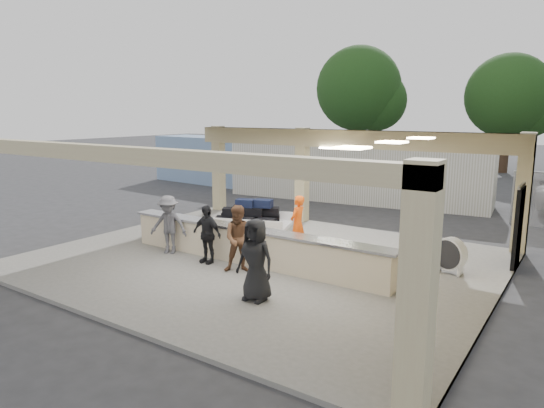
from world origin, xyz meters
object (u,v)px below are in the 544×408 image
Objects in this scene: baggage_counter at (250,246)px; passenger_d at (256,260)px; passenger_a at (240,239)px; passenger_c at (169,225)px; baggage_handler at (298,224)px; container_white at (355,173)px; container_blue at (231,161)px; passenger_b at (207,234)px; drum_fan at (450,254)px; luggage_cart at (250,219)px.

passenger_d is (1.64, -1.99, 0.41)m from baggage_counter.
passenger_c is (-2.69, 0.16, -0.02)m from passenger_a.
passenger_a is at bearing -7.93° from baggage_handler.
container_white is 8.02m from container_blue.
passenger_b is 0.88× the size of passenger_d.
passenger_d is at bearing -80.40° from container_white.
drum_fan is 10.90m from container_white.
luggage_cart is 4.71m from passenger_d.
baggage_counter is 2.58m from passenger_c.
passenger_d is (2.90, -3.71, 0.16)m from luggage_cart.
container_white is at bearing 100.10° from baggage_counter.
passenger_d is (-3.01, -4.17, 0.41)m from drum_fan.
passenger_d is at bearing -71.40° from luggage_cart.
container_blue is at bearing 130.70° from baggage_counter.
baggage_handler is at bearing 57.87° from passenger_b.
luggage_cart is at bearing 126.32° from baggage_counter.
passenger_b is 1.50m from passenger_c.
container_white is (0.57, 11.37, 0.37)m from passenger_c.
luggage_cart is 2.56m from passenger_c.
passenger_a is 2.70m from passenger_c.
luggage_cart is 0.26× the size of container_blue.
baggage_handler is 0.16× the size of container_blue.
baggage_counter is at bearing -73.07° from luggage_cart.
passenger_c reaches higher than baggage_counter.
container_blue is at bearing 166.55° from drum_fan.
passenger_c is 0.16× the size of container_blue.
passenger_d is 0.15× the size of container_white.
luggage_cart is (-1.26, 1.71, 0.25)m from baggage_counter.
drum_fan is 6.29m from passenger_b.
drum_fan is at bearing -58.75° from container_white.
passenger_a is 0.14× the size of container_white.
container_blue is (-10.12, 12.22, 0.38)m from passenger_a.
drum_fan is at bearing 52.92° from passenger_d.
passenger_d reaches higher than baggage_handler.
luggage_cart is 1.60× the size of passenger_c.
baggage_counter is 0.80m from passenger_a.
container_blue reaches higher than container_white.
baggage_counter is at bearing -85.83° from container_white.
baggage_counter is 8.95× the size of drum_fan.
baggage_handler is 2.72m from passenger_b.
baggage_counter is 15.24m from container_blue.
drum_fan is 17.34m from container_blue.
passenger_c is (-2.50, -0.52, 0.35)m from baggage_counter.
passenger_d is (1.44, -1.31, 0.04)m from passenger_a.
container_blue is at bearing 169.08° from container_white.
passenger_a is 1.95m from passenger_d.
container_white is at bearing -0.62° from container_blue.
baggage_handler is 0.92× the size of passenger_d.
passenger_b reaches higher than baggage_counter.
container_white is (-3.57, 12.84, 0.31)m from passenger_d.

